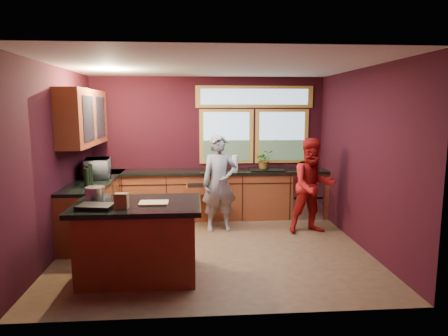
{
  "coord_description": "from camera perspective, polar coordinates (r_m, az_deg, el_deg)",
  "views": [
    {
      "loc": [
        -0.28,
        -5.8,
        2.11
      ],
      "look_at": [
        0.18,
        0.4,
        1.17
      ],
      "focal_mm": 32.0,
      "sensor_mm": 36.0,
      "label": 1
    }
  ],
  "objects": [
    {
      "name": "floor",
      "position": [
        6.18,
        -1.44,
        -11.34
      ],
      "size": [
        4.5,
        4.5,
        0.0
      ],
      "primitive_type": "plane",
      "color": "brown",
      "rests_on": "ground"
    },
    {
      "name": "potted_plant",
      "position": [
        7.74,
        5.79,
        1.18
      ],
      "size": [
        0.33,
        0.29,
        0.37
      ],
      "primitive_type": "imported",
      "color": "#999999",
      "rests_on": "back_counter"
    },
    {
      "name": "paper_bag",
      "position": [
        4.82,
        -14.42,
        -4.55
      ],
      "size": [
        0.16,
        0.13,
        0.18
      ],
      "primitive_type": "cube",
      "rotation": [
        0.0,
        0.0,
        -0.08
      ],
      "color": "brown",
      "rests_on": "island"
    },
    {
      "name": "person_red",
      "position": [
        6.88,
        12.55,
        -2.52
      ],
      "size": [
        0.85,
        0.7,
        1.61
      ],
      "primitive_type": "imported",
      "rotation": [
        0.0,
        0.0,
        0.13
      ],
      "color": "maroon",
      "rests_on": "floor"
    },
    {
      "name": "back_counter",
      "position": [
        7.69,
        -0.6,
        -3.74
      ],
      "size": [
        4.5,
        0.64,
        0.93
      ],
      "color": "brown",
      "rests_on": "floor"
    },
    {
      "name": "microwave",
      "position": [
        7.09,
        -17.59,
        -0.02
      ],
      "size": [
        0.49,
        0.65,
        0.33
      ],
      "primitive_type": "imported",
      "rotation": [
        0.0,
        0.0,
        1.73
      ],
      "color": "#999999",
      "rests_on": "left_counter"
    },
    {
      "name": "paper_towel",
      "position": [
        7.61,
        1.56,
        0.76
      ],
      "size": [
        0.12,
        0.12,
        0.28
      ],
      "primitive_type": "cylinder",
      "color": "white",
      "rests_on": "back_counter"
    },
    {
      "name": "island",
      "position": [
        5.18,
        -12.05,
        -9.93
      ],
      "size": [
        1.55,
        1.05,
        0.95
      ],
      "color": "brown",
      "rests_on": "floor"
    },
    {
      "name": "person_grey",
      "position": [
        6.84,
        -0.66,
        -2.19
      ],
      "size": [
        0.65,
        0.47,
        1.65
      ],
      "primitive_type": "imported",
      "rotation": [
        0.0,
        0.0,
        0.13
      ],
      "color": "slate",
      "rests_on": "floor"
    },
    {
      "name": "stock_pot",
      "position": [
        5.28,
        -17.95,
        -3.55
      ],
      "size": [
        0.24,
        0.24,
        0.18
      ],
      "primitive_type": "cylinder",
      "color": "#BCBCC1",
      "rests_on": "island"
    },
    {
      "name": "left_counter",
      "position": [
        7.05,
        -17.91,
        -5.28
      ],
      "size": [
        0.64,
        2.3,
        0.93
      ],
      "color": "brown",
      "rests_on": "floor"
    },
    {
      "name": "room_shell",
      "position": [
        6.14,
        -7.25,
        5.64
      ],
      "size": [
        4.52,
        4.02,
        2.71
      ],
      "color": "black",
      "rests_on": "ground"
    },
    {
      "name": "cutting_board",
      "position": [
        4.98,
        -10.01,
        -4.92
      ],
      "size": [
        0.35,
        0.25,
        0.02
      ],
      "primitive_type": "cube",
      "rotation": [
        0.0,
        0.0,
        0.01
      ],
      "color": "tan",
      "rests_on": "island"
    },
    {
      "name": "black_tray",
      "position": [
        4.89,
        -17.87,
        -5.27
      ],
      "size": [
        0.44,
        0.34,
        0.05
      ],
      "primitive_type": "cube",
      "rotation": [
        0.0,
        0.0,
        -0.16
      ],
      "color": "black",
      "rests_on": "island"
    }
  ]
}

